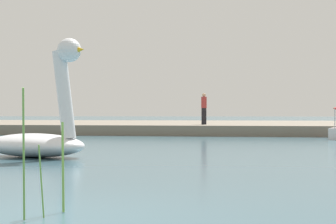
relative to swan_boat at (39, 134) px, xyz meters
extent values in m
plane|color=#385966|center=(3.66, -9.09, -0.62)|extent=(427.59, 427.59, 0.00)
cube|color=slate|center=(3.66, 26.90, -0.35)|extent=(133.28, 22.70, 0.55)
ellipsoid|color=white|center=(-0.16, 0.05, -0.30)|extent=(3.41, 2.43, 0.64)
cylinder|color=white|center=(0.78, -0.23, 1.04)|extent=(0.76, 0.54, 2.34)
sphere|color=white|center=(0.93, -0.28, 2.20)|extent=(0.78, 0.78, 0.63)
cone|color=yellow|center=(1.17, -0.35, 2.20)|extent=(0.51, 0.45, 0.34)
cylinder|color=#B7B7BF|center=(8.66, 13.22, 0.33)|extent=(0.04, 0.04, 0.90)
cube|color=black|center=(2.03, 18.56, 0.38)|extent=(0.27, 0.27, 0.92)
cube|color=#A53333|center=(2.03, 18.56, 1.16)|extent=(0.30, 0.30, 0.63)
sphere|color=tan|center=(2.03, 18.56, 1.57)|extent=(0.20, 0.20, 0.20)
cylinder|color=#669942|center=(3.77, -9.08, -0.21)|extent=(0.03, 0.13, 0.83)
cylinder|color=#669942|center=(3.83, -8.56, -0.08)|extent=(0.09, 0.16, 1.07)
cylinder|color=#669942|center=(3.67, -9.34, 0.11)|extent=(0.10, 0.23, 1.45)
camera|label=1|loc=(6.44, -15.62, 0.56)|focal=66.33mm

